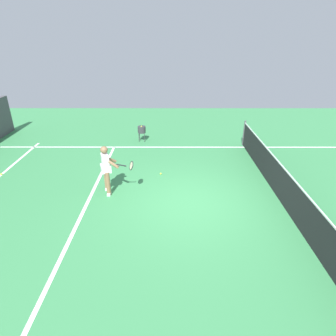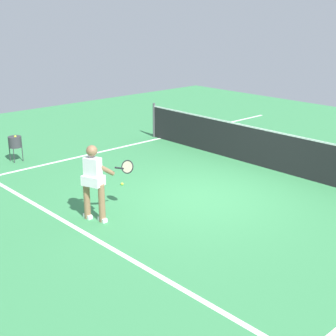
{
  "view_description": "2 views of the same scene",
  "coord_description": "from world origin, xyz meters",
  "px_view_note": "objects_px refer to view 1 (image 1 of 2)",
  "views": [
    {
      "loc": [
        7.27,
        -0.64,
        4.56
      ],
      "look_at": [
        -0.22,
        -0.66,
        1.02
      ],
      "focal_mm": 30.49,
      "sensor_mm": 36.0,
      "label": 1
    },
    {
      "loc": [
        7.08,
        -7.61,
        4.05
      ],
      "look_at": [
        -0.19,
        -0.93,
        0.83
      ],
      "focal_mm": 52.62,
      "sensor_mm": 36.0,
      "label": 2
    }
  ],
  "objects_px": {
    "tennis_ball_near": "(1,174)",
    "ball_hopper": "(142,130)",
    "tennis_ball_mid": "(161,174)",
    "tennis_player": "(107,168)"
  },
  "relations": [
    {
      "from": "tennis_player",
      "to": "tennis_ball_mid",
      "type": "bearing_deg",
      "value": 127.78
    },
    {
      "from": "tennis_ball_near",
      "to": "tennis_ball_mid",
      "type": "height_order",
      "value": "same"
    },
    {
      "from": "tennis_ball_mid",
      "to": "ball_hopper",
      "type": "relative_size",
      "value": 0.09
    },
    {
      "from": "tennis_player",
      "to": "tennis_ball_near",
      "type": "bearing_deg",
      "value": -106.41
    },
    {
      "from": "tennis_ball_near",
      "to": "ball_hopper",
      "type": "bearing_deg",
      "value": 127.29
    },
    {
      "from": "tennis_player",
      "to": "ball_hopper",
      "type": "distance_m",
      "value": 4.84
    },
    {
      "from": "tennis_player",
      "to": "tennis_ball_mid",
      "type": "relative_size",
      "value": 23.48
    },
    {
      "from": "tennis_ball_mid",
      "to": "ball_hopper",
      "type": "height_order",
      "value": "ball_hopper"
    },
    {
      "from": "tennis_ball_near",
      "to": "ball_hopper",
      "type": "relative_size",
      "value": 0.09
    },
    {
      "from": "tennis_player",
      "to": "tennis_ball_near",
      "type": "xyz_separation_m",
      "value": [
        -1.2,
        -4.07,
        -0.81
      ]
    }
  ]
}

